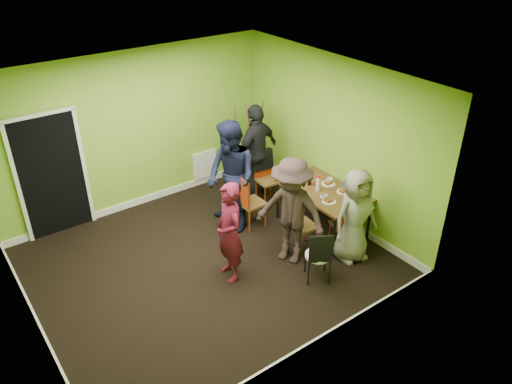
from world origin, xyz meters
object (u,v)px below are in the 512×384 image
chair_front_end (347,223)px  easel (246,146)px  person_standing (229,233)px  chair_back_end (264,165)px  person_back_end (257,151)px  chair_bentwood (319,254)px  chair_left_far (248,200)px  person_left_far (231,177)px  chair_left_near (298,222)px  blue_bottle (346,186)px  dining_table (323,192)px  thermos (318,184)px  person_left_near (291,212)px  orange_bottle (314,183)px  person_front_end (355,216)px

chair_front_end → easel: easel is taller
person_standing → easel: bearing=147.8°
chair_back_end → person_back_end: person_back_end is taller
person_back_end → person_standing: bearing=29.9°
chair_bentwood → person_back_end: 2.72m
chair_left_far → person_left_far: 0.49m
person_back_end → chair_left_near: bearing=58.4°
chair_front_end → person_left_far: bearing=142.3°
easel → blue_bottle: (0.39, -2.25, 0.01)m
dining_table → chair_bentwood: bearing=-134.7°
dining_table → person_back_end: person_back_end is taller
thermos → person_back_end: 1.55m
chair_bentwood → blue_bottle: bearing=62.9°
chair_back_end → person_left_near: (-0.81, -1.75, 0.19)m
blue_bottle → orange_bottle: (-0.30, 0.43, -0.05)m
chair_back_end → person_left_near: person_left_near is taller
person_standing → blue_bottle: bearing=95.6°
chair_front_end → person_front_end: 0.33m
thermos → blue_bottle: 0.46m
easel → person_front_end: size_ratio=1.12×
dining_table → chair_left_near: size_ratio=1.59×
blue_bottle → person_left_far: 1.87m
chair_back_end → person_standing: bearing=46.9°
dining_table → chair_left_far: (-0.97, 0.76, -0.16)m
thermos → orange_bottle: (0.05, 0.16, -0.08)m
dining_table → chair_back_end: (-0.16, 1.41, -0.03)m
chair_bentwood → person_front_end: (0.80, 0.11, 0.28)m
easel → person_standing: 2.82m
person_standing → person_left_far: bearing=152.9°
dining_table → orange_bottle: (-0.04, 0.19, 0.10)m
dining_table → chair_bentwood: size_ratio=1.75×
blue_bottle → person_front_end: bearing=-124.9°
person_left_near → person_standing: bearing=-125.5°
dining_table → person_left_near: person_left_near is taller
chair_front_end → blue_bottle: (0.38, 0.43, 0.34)m
dining_table → person_left_near: 1.05m
easel → orange_bottle: easel is taller
chair_bentwood → person_left_far: size_ratio=0.45×
easel → person_left_near: bearing=-109.9°
easel → orange_bottle: 1.81m
chair_front_end → chair_left_near: bearing=164.7°
chair_bentwood → easel: easel is taller
person_standing → chair_front_end: bearing=82.0°
chair_left_far → easel: (0.85, 1.24, 0.30)m
person_left_near → person_back_end: (0.78, 1.93, 0.04)m
chair_left_far → person_front_end: bearing=26.1°
chair_front_end → person_back_end: (-0.08, 2.25, 0.39)m
chair_bentwood → person_left_near: person_left_near is taller
orange_bottle → dining_table: bearing=-78.9°
person_standing → chair_back_end: bearing=139.2°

